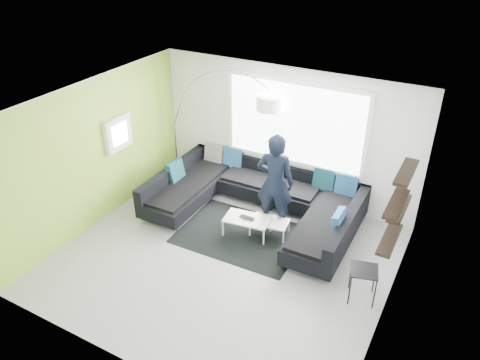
# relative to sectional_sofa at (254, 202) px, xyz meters

# --- Properties ---
(ground) EXTENTS (5.50, 5.50, 0.00)m
(ground) POSITION_rel_sectional_sofa_xyz_m (0.11, -1.37, -0.38)
(ground) COLOR gray
(ground) RESTS_ON ground
(room_shell) EXTENTS (5.54, 5.04, 2.82)m
(room_shell) POSITION_rel_sectional_sofa_xyz_m (0.15, -1.17, 1.43)
(room_shell) COLOR silver
(room_shell) RESTS_ON ground
(sectional_sofa) EXTENTS (3.98, 2.49, 0.85)m
(sectional_sofa) POSITION_rel_sectional_sofa_xyz_m (0.00, 0.00, 0.00)
(sectional_sofa) COLOR black
(sectional_sofa) RESTS_ON ground
(rug) EXTENTS (2.32, 1.71, 0.01)m
(rug) POSITION_rel_sectional_sofa_xyz_m (0.05, -0.61, -0.37)
(rug) COLOR black
(rug) RESTS_ON ground
(coffee_table) EXTENTS (1.16, 0.77, 0.36)m
(coffee_table) POSITION_rel_sectional_sofa_xyz_m (0.31, -0.43, -0.20)
(coffee_table) COLOR white
(coffee_table) RESTS_ON ground
(arc_lamp) EXTENTS (2.53, 1.00, 2.66)m
(arc_lamp) POSITION_rel_sectional_sofa_xyz_m (-2.32, 0.67, 0.95)
(arc_lamp) COLOR silver
(arc_lamp) RESTS_ON ground
(side_table) EXTENTS (0.50, 0.50, 0.56)m
(side_table) POSITION_rel_sectional_sofa_xyz_m (2.48, -1.16, -0.09)
(side_table) COLOR black
(side_table) RESTS_ON ground
(person) EXTENTS (0.86, 0.70, 1.94)m
(person) POSITION_rel_sectional_sofa_xyz_m (0.44, -0.04, 0.59)
(person) COLOR black
(person) RESTS_ON ground
(laptop) EXTENTS (0.30, 0.19, 0.02)m
(laptop) POSITION_rel_sectional_sofa_xyz_m (0.12, -0.57, -0.01)
(laptop) COLOR black
(laptop) RESTS_ON coffee_table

